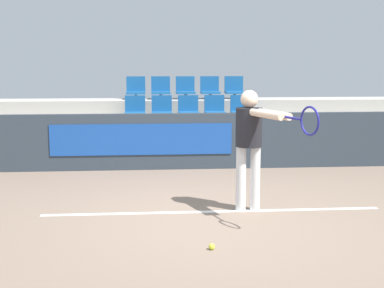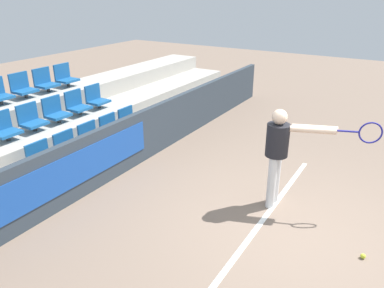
% 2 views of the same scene
% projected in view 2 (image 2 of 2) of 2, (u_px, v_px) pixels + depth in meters
% --- Properties ---
extents(ground_plane, '(30.00, 30.00, 0.00)m').
position_uv_depth(ground_plane, '(289.00, 227.00, 5.41)').
color(ground_plane, '#7A6656').
extents(court_baseline, '(4.41, 0.08, 0.01)m').
position_uv_depth(court_baseline, '(264.00, 219.00, 5.59)').
color(court_baseline, white).
rests_on(court_baseline, ground).
extents(barrier_wall, '(12.38, 0.14, 1.01)m').
position_uv_depth(barrier_wall, '(117.00, 149.00, 6.73)').
color(barrier_wall, '#2D3842').
rests_on(barrier_wall, ground).
extents(bleacher_tier_front, '(11.98, 0.91, 0.37)m').
position_uv_depth(bleacher_tier_front, '(98.00, 158.00, 7.13)').
color(bleacher_tier_front, '#ADA89E').
rests_on(bleacher_tier_front, ground).
extents(bleacher_tier_middle, '(11.98, 0.91, 0.73)m').
position_uv_depth(bleacher_tier_middle, '(63.00, 140.00, 7.49)').
color(bleacher_tier_middle, '#ADA89E').
rests_on(bleacher_tier_middle, ground).
extents(bleacher_tier_back, '(11.98, 0.91, 1.10)m').
position_uv_depth(bleacher_tier_back, '(32.00, 123.00, 7.85)').
color(bleacher_tier_back, '#ADA89E').
rests_on(bleacher_tier_back, ground).
extents(stadium_chair_0, '(0.42, 0.36, 0.50)m').
position_uv_depth(stadium_chair_0, '(42.00, 159.00, 6.15)').
color(stadium_chair_0, '#333333').
rests_on(stadium_chair_0, bleacher_tier_front).
extents(stadium_chair_1, '(0.42, 0.36, 0.50)m').
position_uv_depth(stadium_chair_1, '(68.00, 148.00, 6.59)').
color(stadium_chair_1, '#333333').
rests_on(stadium_chair_1, bleacher_tier_front).
extents(stadium_chair_2, '(0.42, 0.36, 0.50)m').
position_uv_depth(stadium_chair_2, '(91.00, 138.00, 7.03)').
color(stadium_chair_2, '#333333').
rests_on(stadium_chair_2, bleacher_tier_front).
extents(stadium_chair_3, '(0.42, 0.36, 0.50)m').
position_uv_depth(stadium_chair_3, '(111.00, 129.00, 7.46)').
color(stadium_chair_3, '#333333').
rests_on(stadium_chair_3, bleacher_tier_front).
extents(stadium_chair_4, '(0.42, 0.36, 0.50)m').
position_uv_depth(stadium_chair_4, '(129.00, 121.00, 7.90)').
color(stadium_chair_4, '#333333').
rests_on(stadium_chair_4, bleacher_tier_front).
extents(stadium_chair_5, '(0.42, 0.36, 0.50)m').
position_uv_depth(stadium_chair_5, '(4.00, 128.00, 6.44)').
color(stadium_chair_5, '#333333').
rests_on(stadium_chair_5, bleacher_tier_middle).
extents(stadium_chair_6, '(0.42, 0.36, 0.50)m').
position_uv_depth(stadium_chair_6, '(31.00, 119.00, 6.88)').
color(stadium_chair_6, '#333333').
rests_on(stadium_chair_6, bleacher_tier_middle).
extents(stadium_chair_7, '(0.42, 0.36, 0.50)m').
position_uv_depth(stadium_chair_7, '(55.00, 111.00, 7.32)').
color(stadium_chair_7, '#333333').
rests_on(stadium_chair_7, bleacher_tier_middle).
extents(stadium_chair_8, '(0.42, 0.36, 0.50)m').
position_uv_depth(stadium_chair_8, '(77.00, 104.00, 7.75)').
color(stadium_chair_8, '#333333').
rests_on(stadium_chair_8, bleacher_tier_middle).
extents(stadium_chair_9, '(0.42, 0.36, 0.50)m').
position_uv_depth(stadium_chair_9, '(96.00, 98.00, 8.19)').
color(stadium_chair_9, '#333333').
rests_on(stadium_chair_9, bleacher_tier_middle).
extents(stadium_chair_12, '(0.42, 0.36, 0.50)m').
position_uv_depth(stadium_chair_12, '(23.00, 87.00, 7.61)').
color(stadium_chair_12, '#333333').
rests_on(stadium_chair_12, bleacher_tier_back).
extents(stadium_chair_13, '(0.42, 0.36, 0.50)m').
position_uv_depth(stadium_chair_13, '(45.00, 82.00, 8.04)').
color(stadium_chair_13, '#333333').
rests_on(stadium_chair_13, bleacher_tier_back).
extents(stadium_chair_14, '(0.42, 0.36, 0.50)m').
position_uv_depth(stadium_chair_14, '(65.00, 77.00, 8.48)').
color(stadium_chair_14, '#333333').
rests_on(stadium_chair_14, bleacher_tier_back).
extents(tennis_player, '(0.67, 1.51, 1.58)m').
position_uv_depth(tennis_player, '(282.00, 147.00, 5.59)').
color(tennis_player, silver).
rests_on(tennis_player, ground).
extents(tennis_ball, '(0.07, 0.07, 0.07)m').
position_uv_depth(tennis_ball, '(363.00, 256.00, 4.77)').
color(tennis_ball, '#CCDB33').
rests_on(tennis_ball, ground).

